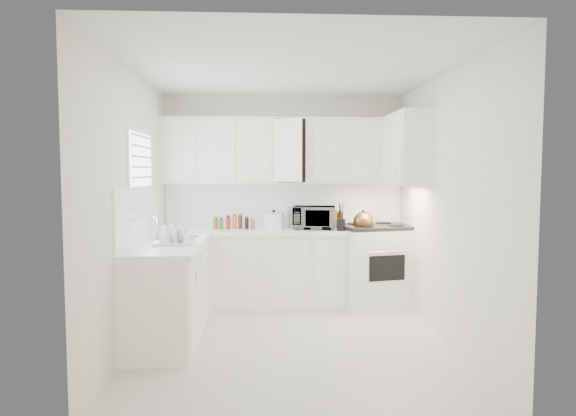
{
  "coord_description": "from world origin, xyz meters",
  "views": [
    {
      "loc": [
        -0.28,
        -4.68,
        1.64
      ],
      "look_at": [
        0.0,
        0.7,
        1.25
      ],
      "focal_mm": 30.92,
      "sensor_mm": 36.0,
      "label": 1
    }
  ],
  "objects": [
    {
      "name": "spice_left_3",
      "position": [
        -0.62,
        1.33,
        1.02
      ],
      "size": [
        0.06,
        0.06,
        0.13
      ],
      "primitive_type": "cylinder",
      "color": "gold",
      "rests_on": "countertop_back"
    },
    {
      "name": "spice_left_4",
      "position": [
        -0.55,
        1.42,
        1.02
      ],
      "size": [
        0.06,
        0.06,
        0.13
      ],
      "primitive_type": "cylinder",
      "color": "#5B231A",
      "rests_on": "countertop_back"
    },
    {
      "name": "spice_left_2",
      "position": [
        -0.7,
        1.42,
        1.02
      ],
      "size": [
        0.06,
        0.06,
        0.13
      ],
      "primitive_type": "cylinder",
      "color": "red",
      "rests_on": "countertop_back"
    },
    {
      "name": "spice_left_6",
      "position": [
        -0.4,
        1.42,
        1.02
      ],
      "size": [
        0.06,
        0.06,
        0.13
      ],
      "primitive_type": "cylinder",
      "color": "#946228",
      "rests_on": "countertop_back"
    },
    {
      "name": "upper_cabinets_back",
      "position": [
        0.0,
        1.44,
        1.5
      ],
      "size": [
        3.0,
        0.33,
        0.8
      ],
      "primitive_type": null,
      "color": "white",
      "rests_on": "wall_back"
    },
    {
      "name": "countertop_left",
      "position": [
        -1.19,
        0.2,
        0.93
      ],
      "size": [
        0.64,
        1.62,
        0.05
      ],
      "primitive_type": "cube",
      "color": "white",
      "rests_on": "lower_cabinets_left"
    },
    {
      "name": "spice_left_5",
      "position": [
        -0.47,
        1.33,
        1.02
      ],
      "size": [
        0.06,
        0.06,
        0.13
      ],
      "primitive_type": "cylinder",
      "color": "black",
      "rests_on": "countertop_back"
    },
    {
      "name": "tea_kettle",
      "position": [
        0.91,
        1.1,
        1.07
      ],
      "size": [
        0.35,
        0.32,
        0.27
      ],
      "primitive_type": null,
      "rotation": [
        0.0,
        0.0,
        0.28
      ],
      "color": "#925D27",
      "rests_on": "stove"
    },
    {
      "name": "utensil_crock",
      "position": [
        0.65,
        1.08,
        1.12
      ],
      "size": [
        0.13,
        0.13,
        0.34
      ],
      "primitive_type": null,
      "rotation": [
        0.0,
        0.0,
        0.21
      ],
      "color": "black",
      "rests_on": "countertop_back"
    },
    {
      "name": "sauce_right_0",
      "position": [
        0.58,
        1.46,
        1.05
      ],
      "size": [
        0.06,
        0.06,
        0.19
      ],
      "primitive_type": "cylinder",
      "color": "red",
      "rests_on": "countertop_back"
    },
    {
      "name": "window_blinds",
      "position": [
        -1.48,
        0.35,
        1.55
      ],
      "size": [
        0.06,
        0.96,
        1.06
      ],
      "primitive_type": null,
      "color": "white",
      "rests_on": "wall_left"
    },
    {
      "name": "floor",
      "position": [
        0.0,
        0.0,
        0.0
      ],
      "size": [
        3.2,
        3.2,
        0.0
      ],
      "primitive_type": "plane",
      "color": "silver",
      "rests_on": "ground"
    },
    {
      "name": "sauce_right_1",
      "position": [
        0.64,
        1.4,
        1.05
      ],
      "size": [
        0.06,
        0.06,
        0.19
      ],
      "primitive_type": "cylinder",
      "color": "gold",
      "rests_on": "countertop_back"
    },
    {
      "name": "frying_pan",
      "position": [
        1.27,
        1.42,
        0.97
      ],
      "size": [
        0.38,
        0.52,
        0.04
      ],
      "primitive_type": null,
      "rotation": [
        0.0,
        0.0,
        -0.22
      ],
      "color": "black",
      "rests_on": "stove"
    },
    {
      "name": "stove",
      "position": [
        1.09,
        1.26,
        0.64
      ],
      "size": [
        0.95,
        0.84,
        1.27
      ],
      "primitive_type": null,
      "rotation": [
        0.0,
        0.0,
        0.21
      ],
      "color": "white",
      "rests_on": "floor"
    },
    {
      "name": "sink",
      "position": [
        -1.19,
        0.55,
        1.07
      ],
      "size": [
        0.42,
        0.38,
        0.3
      ],
      "primitive_type": null,
      "color": "gray",
      "rests_on": "countertop_left"
    },
    {
      "name": "wall_back",
      "position": [
        0.0,
        1.6,
        1.3
      ],
      "size": [
        3.0,
        0.0,
        3.0
      ],
      "primitive_type": "plane",
      "rotation": [
        1.57,
        0.0,
        0.0
      ],
      "color": "white",
      "rests_on": "ground"
    },
    {
      "name": "countertop_back",
      "position": [
        -0.39,
        1.29,
        0.93
      ],
      "size": [
        2.24,
        0.64,
        0.05
      ],
      "primitive_type": "cube",
      "color": "white",
      "rests_on": "lower_cabinets_back"
    },
    {
      "name": "backsplash_left",
      "position": [
        -1.49,
        0.2,
        1.23
      ],
      "size": [
        0.02,
        1.6,
        0.55
      ],
      "primitive_type": "cube",
      "color": "white",
      "rests_on": "wall_left"
    },
    {
      "name": "dish_rack",
      "position": [
        -1.13,
        0.06,
        1.05
      ],
      "size": [
        0.37,
        0.28,
        0.2
      ],
      "primitive_type": null,
      "rotation": [
        0.0,
        0.0,
        0.0
      ],
      "color": "white",
      "rests_on": "countertop_left"
    },
    {
      "name": "rice_cooker",
      "position": [
        -0.14,
        1.32,
        1.07
      ],
      "size": [
        0.27,
        0.27,
        0.24
      ],
      "primitive_type": null,
      "rotation": [
        0.0,
        0.0,
        0.17
      ],
      "color": "white",
      "rests_on": "countertop_back"
    },
    {
      "name": "sauce_right_2",
      "position": [
        0.69,
        1.46,
        1.05
      ],
      "size": [
        0.06,
        0.06,
        0.19
      ],
      "primitive_type": "cylinder",
      "color": "#5B231A",
      "rests_on": "countertop_back"
    },
    {
      "name": "spice_left_0",
      "position": [
        -0.85,
        1.42,
        1.02
      ],
      "size": [
        0.06,
        0.06,
        0.13
      ],
      "primitive_type": "cylinder",
      "color": "#946228",
      "rests_on": "countertop_back"
    },
    {
      "name": "wall_right",
      "position": [
        1.5,
        0.0,
        1.3
      ],
      "size": [
        0.0,
        3.2,
        3.2
      ],
      "primitive_type": "plane",
      "rotation": [
        1.57,
        0.0,
        -1.57
      ],
      "color": "white",
      "rests_on": "ground"
    },
    {
      "name": "backsplash_back",
      "position": [
        0.0,
        1.59,
        1.23
      ],
      "size": [
        2.98,
        0.02,
        0.55
      ],
      "primitive_type": "cube",
      "color": "white",
      "rests_on": "wall_back"
    },
    {
      "name": "microwave",
      "position": [
        0.35,
        1.31,
        1.12
      ],
      "size": [
        0.54,
        0.36,
        0.34
      ],
      "primitive_type": "imported",
      "rotation": [
        0.0,
        0.0,
        -0.19
      ],
      "color": "gray",
      "rests_on": "countertop_back"
    },
    {
      "name": "paper_towel",
      "position": [
        0.01,
        1.44,
        1.08
      ],
      "size": [
        0.12,
        0.12,
        0.27
      ],
      "primitive_type": "cylinder",
      "color": "white",
      "rests_on": "countertop_back"
    },
    {
      "name": "ceiling",
      "position": [
        0.0,
        0.0,
        2.6
      ],
      "size": [
        3.2,
        3.2,
        0.0
      ],
      "primitive_type": "plane",
      "rotation": [
        3.14,
        0.0,
        0.0
      ],
      "color": "white",
      "rests_on": "ground"
    },
    {
      "name": "spice_left_1",
      "position": [
        -0.78,
        1.33,
        1.02
      ],
      "size": [
        0.06,
        0.06,
        0.13
      ],
      "primitive_type": "cylinder",
      "color": "#236B29",
      "rests_on": "countertop_back"
    },
    {
      "name": "wall_front",
      "position": [
        0.0,
        -1.6,
        1.3
      ],
      "size": [
        3.0,
        0.0,
        3.0
      ],
      "primitive_type": "plane",
      "rotation": [
        -1.57,
        0.0,
        0.0
      ],
      "color": "white",
      "rests_on": "ground"
    },
    {
      "name": "lower_cabinets_back",
      "position": [
        -0.39,
        1.3,
        0.45
      ],
      "size": [
        2.22,
        0.6,
        0.9
      ],
      "primitive_type": null,
      "color": "white",
      "rests_on": "floor"
    },
    {
      "name": "upper_cabinets_right",
      "position": [
        1.33,
        0.82,
        1.5
      ],
      "size": [
        0.33,
        0.9,
        0.8
      ],
      "primitive_type": null,
      "color": "white",
      "rests_on": "wall_right"
    },
    {
      "name": "lower_cabinets_left",
      "position": [
        -1.2,
        0.2,
        0.45
      ],
      "size": [
        0.6,
        1.6,
        0.9
      ],
      "primitive_type": null,
      "color": "white",
      "rests_on": "floor"
    },
    {
      "name": "wall_left",
      "position": [
        -1.5,
        0.0,
        1.3
      ],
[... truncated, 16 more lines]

